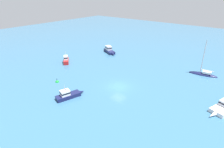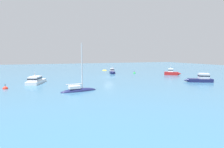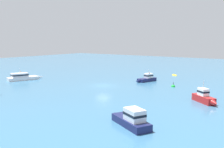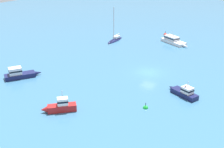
{
  "view_description": "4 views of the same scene",
  "coord_description": "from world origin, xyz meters",
  "px_view_note": "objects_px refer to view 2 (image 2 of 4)",
  "views": [
    {
      "loc": [
        -25.69,
        -19.26,
        17.21
      ],
      "look_at": [
        -0.87,
        0.96,
        2.74
      ],
      "focal_mm": 29.78,
      "sensor_mm": 36.0,
      "label": 1
    },
    {
      "loc": [
        45.8,
        -16.79,
        5.88
      ],
      "look_at": [
        4.8,
        -0.98,
        1.31
      ],
      "focal_mm": 29.74,
      "sensor_mm": 36.0,
      "label": 2
    },
    {
      "loc": [
        35.78,
        27.59,
        8.46
      ],
      "look_at": [
        -3.0,
        -0.2,
        1.81
      ],
      "focal_mm": 39.7,
      "sensor_mm": 36.0,
      "label": 3
    },
    {
      "loc": [
        -25.81,
        42.59,
        20.73
      ],
      "look_at": [
        2.74,
        6.87,
        1.24
      ],
      "focal_mm": 49.47,
      "sensor_mm": 36.0,
      "label": 4
    }
  ],
  "objects_px": {
    "channel_buoy": "(134,73)",
    "mooring_buoy": "(5,89)",
    "motor_cruiser": "(172,73)",
    "motor_cruiser_1": "(201,79)",
    "skiff": "(105,70)",
    "powerboat": "(36,80)",
    "launch": "(112,71)",
    "sloop": "(79,90)"
  },
  "relations": [
    {
      "from": "channel_buoy",
      "to": "mooring_buoy",
      "type": "xyz_separation_m",
      "value": [
        16.06,
        -33.64,
        -0.0
      ]
    },
    {
      "from": "motor_cruiser",
      "to": "motor_cruiser_1",
      "type": "relative_size",
      "value": 0.72
    },
    {
      "from": "mooring_buoy",
      "to": "skiff",
      "type": "bearing_deg",
      "value": 136.64
    },
    {
      "from": "mooring_buoy",
      "to": "powerboat",
      "type": "bearing_deg",
      "value": 134.42
    },
    {
      "from": "motor_cruiser_1",
      "to": "channel_buoy",
      "type": "distance_m",
      "value": 22.45
    },
    {
      "from": "motor_cruiser",
      "to": "mooring_buoy",
      "type": "height_order",
      "value": "motor_cruiser"
    },
    {
      "from": "motor_cruiser",
      "to": "channel_buoy",
      "type": "relative_size",
      "value": 3.69
    },
    {
      "from": "mooring_buoy",
      "to": "motor_cruiser",
      "type": "bearing_deg",
      "value": 100.39
    },
    {
      "from": "launch",
      "to": "sloop",
      "type": "height_order",
      "value": "sloop"
    },
    {
      "from": "sloop",
      "to": "mooring_buoy",
      "type": "xyz_separation_m",
      "value": [
        -6.65,
        -11.42,
        -0.16
      ]
    },
    {
      "from": "motor_cruiser",
      "to": "skiff",
      "type": "xyz_separation_m",
      "value": [
        -22.43,
        -13.09,
        -0.71
      ]
    },
    {
      "from": "motor_cruiser",
      "to": "channel_buoy",
      "type": "distance_m",
      "value": 11.53
    },
    {
      "from": "channel_buoy",
      "to": "mooring_buoy",
      "type": "bearing_deg",
      "value": -64.48
    },
    {
      "from": "powerboat",
      "to": "channel_buoy",
      "type": "relative_size",
      "value": 6.52
    },
    {
      "from": "launch",
      "to": "mooring_buoy",
      "type": "bearing_deg",
      "value": -39.69
    },
    {
      "from": "channel_buoy",
      "to": "motor_cruiser",
      "type": "bearing_deg",
      "value": 42.66
    },
    {
      "from": "sloop",
      "to": "channel_buoy",
      "type": "distance_m",
      "value": 31.77
    },
    {
      "from": "sloop",
      "to": "channel_buoy",
      "type": "bearing_deg",
      "value": 37.48
    },
    {
      "from": "motor_cruiser",
      "to": "sloop",
      "type": "bearing_deg",
      "value": -115.27
    },
    {
      "from": "skiff",
      "to": "motor_cruiser_1",
      "type": "bearing_deg",
      "value": -33.33
    },
    {
      "from": "sloop",
      "to": "skiff",
      "type": "distance_m",
      "value": 40.4
    },
    {
      "from": "motor_cruiser",
      "to": "mooring_buoy",
      "type": "xyz_separation_m",
      "value": [
        7.6,
        -41.44,
        -0.7
      ]
    },
    {
      "from": "sloop",
      "to": "skiff",
      "type": "bearing_deg",
      "value": 57.09
    },
    {
      "from": "powerboat",
      "to": "launch",
      "type": "bearing_deg",
      "value": -39.72
    },
    {
      "from": "launch",
      "to": "mooring_buoy",
      "type": "relative_size",
      "value": 4.07
    },
    {
      "from": "motor_cruiser",
      "to": "launch",
      "type": "distance_m",
      "value": 18.07
    },
    {
      "from": "skiff",
      "to": "sloop",
      "type": "bearing_deg",
      "value": -73.25
    },
    {
      "from": "launch",
      "to": "skiff",
      "type": "bearing_deg",
      "value": -170.69
    },
    {
      "from": "sloop",
      "to": "powerboat",
      "type": "bearing_deg",
      "value": 111.82
    },
    {
      "from": "mooring_buoy",
      "to": "launch",
      "type": "bearing_deg",
      "value": 124.36
    },
    {
      "from": "motor_cruiser",
      "to": "motor_cruiser_1",
      "type": "bearing_deg",
      "value": -64.57
    },
    {
      "from": "motor_cruiser_1",
      "to": "sloop",
      "type": "bearing_deg",
      "value": 28.64
    },
    {
      "from": "skiff",
      "to": "channel_buoy",
      "type": "bearing_deg",
      "value": -27.74
    },
    {
      "from": "channel_buoy",
      "to": "skiff",
      "type": "bearing_deg",
      "value": -159.26
    },
    {
      "from": "motor_cruiser_1",
      "to": "sloop",
      "type": "distance_m",
      "value": 26.68
    },
    {
      "from": "sloop",
      "to": "powerboat",
      "type": "height_order",
      "value": "sloop"
    },
    {
      "from": "launch",
      "to": "channel_buoy",
      "type": "height_order",
      "value": "launch"
    },
    {
      "from": "powerboat",
      "to": "motor_cruiser_1",
      "type": "bearing_deg",
      "value": -89.31
    },
    {
      "from": "motor_cruiser",
      "to": "powerboat",
      "type": "relative_size",
      "value": 0.57
    },
    {
      "from": "skiff",
      "to": "mooring_buoy",
      "type": "distance_m",
      "value": 41.3
    },
    {
      "from": "powerboat",
      "to": "channel_buoy",
      "type": "bearing_deg",
      "value": -50.04
    },
    {
      "from": "motor_cruiser",
      "to": "skiff",
      "type": "distance_m",
      "value": 25.98
    }
  ]
}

